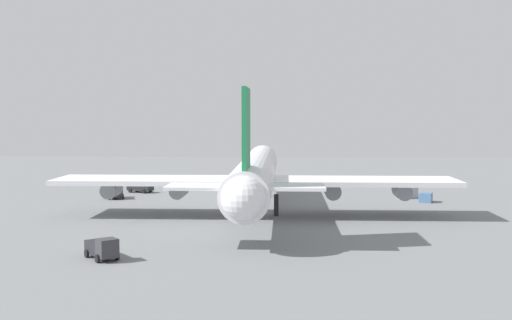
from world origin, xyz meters
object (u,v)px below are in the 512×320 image
cargo_airplane (256,174)px  cargo_container_aft (426,197)px  baggage_tug (102,248)px  safety_cone_nose (281,189)px  cargo_container_fore (409,193)px  catering_truck (138,187)px  pushback_tractor (115,192)px

cargo_airplane → cargo_container_aft: (14.09, -28.81, -5.23)m
baggage_tug → safety_cone_nose: (61.96, -18.31, -0.79)m
cargo_airplane → cargo_container_fore: bearing=-54.1°
catering_truck → cargo_container_fore: (-6.53, -51.07, -0.11)m
cargo_container_aft → safety_cone_nose: (15.77, 25.19, -0.42)m
cargo_container_fore → cargo_container_aft: 5.71m
catering_truck → cargo_container_aft: bearing=-102.7°
baggage_tug → cargo_container_fore: baggage_tug is taller
cargo_airplane → cargo_container_fore: size_ratio=19.73×
pushback_tractor → cargo_container_fore: (2.82, -53.20, -0.21)m
cargo_airplane → baggage_tug: size_ratio=13.03×
cargo_airplane → pushback_tractor: size_ratio=12.93×
cargo_airplane → catering_truck: bearing=42.8°
cargo_airplane → cargo_container_aft: size_ratio=21.08×
catering_truck → cargo_container_aft: catering_truck is taller
catering_truck → safety_cone_nose: 28.01m
cargo_airplane → catering_truck: (26.02, 24.11, -4.96)m
cargo_airplane → safety_cone_nose: cargo_airplane is taller
cargo_container_aft → safety_cone_nose: bearing=57.9°
safety_cone_nose → baggage_tug: bearing=163.5°
baggage_tug → pushback_tractor: size_ratio=0.99×
cargo_container_aft → safety_cone_nose: cargo_container_aft is taller
baggage_tug → cargo_container_aft: baggage_tug is taller
pushback_tractor → cargo_container_aft: size_ratio=1.63×
pushback_tractor → cargo_container_aft: pushback_tractor is taller
cargo_airplane → safety_cone_nose: size_ratio=81.93×
cargo_container_aft → safety_cone_nose: size_ratio=3.89×
pushback_tractor → cargo_container_aft: (-2.58, -55.05, -0.37)m
pushback_tractor → safety_cone_nose: (13.19, -29.86, -0.79)m
cargo_airplane → cargo_container_fore: (19.49, -26.97, -5.07)m
baggage_tug → pushback_tractor: bearing=13.3°
baggage_tug → cargo_airplane: bearing=-24.6°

